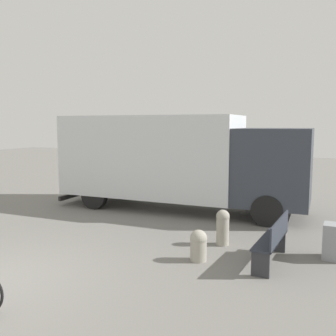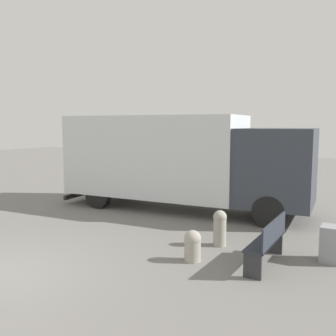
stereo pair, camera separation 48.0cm
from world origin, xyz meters
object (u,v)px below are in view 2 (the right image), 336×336
at_px(bollard_near_bench, 193,245).
at_px(bollard_far_bench, 220,226).
at_px(park_bench, 269,240).
at_px(utility_box, 332,244).
at_px(delivery_truck, 180,158).

xyz_separation_m(bollard_near_bench, bollard_far_bench, (0.12, 1.23, 0.11)).
bearing_deg(park_bench, utility_box, -51.09).
height_order(delivery_truck, bollard_far_bench, delivery_truck).
relative_size(delivery_truck, park_bench, 4.93).
relative_size(bollard_near_bench, bollard_far_bench, 0.78).
distance_m(park_bench, bollard_far_bench, 1.50).
relative_size(delivery_truck, bollard_far_bench, 9.87).
distance_m(bollard_near_bench, bollard_far_bench, 1.24).
xyz_separation_m(park_bench, utility_box, (1.10, 0.86, -0.15)).
height_order(delivery_truck, park_bench, delivery_truck).
bearing_deg(bollard_far_bench, park_bench, -28.05).
bearing_deg(delivery_truck, bollard_far_bench, -52.39).
distance_m(delivery_truck, bollard_far_bench, 4.12).
height_order(park_bench, bollard_near_bench, park_bench).
distance_m(bollard_near_bench, utility_box, 2.89).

